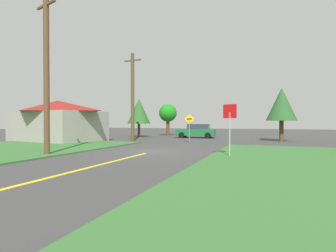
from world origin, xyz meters
The scene contains 11 objects.
ground_plane centered at (0.00, 0.00, 0.00)m, with size 120.00×120.00×0.00m, color #3D3D3D.
lane_stripe_center centered at (0.00, -8.00, 0.01)m, with size 0.20×14.00×0.01m, color yellow.
stop_sign centered at (4.84, -0.98, 1.94)m, with size 0.72×0.21×2.77m.
car_approaching_junction centered at (-1.18, 15.22, 0.81)m, with size 4.59×2.32×1.62m.
utility_pole_near centered at (-4.69, -3.81, 4.60)m, with size 1.76×0.62×8.98m.
utility_pole_mid centered at (-5.41, 7.39, 4.28)m, with size 1.80×0.33×8.37m.
direction_sign centered at (0.14, 7.65, 1.60)m, with size 0.91×0.09×2.57m.
oak_tree_left centered at (7.87, 12.62, 3.52)m, with size 2.84×2.84×5.11m.
pine_tree_center centered at (-6.27, 19.11, 3.04)m, with size 2.45×2.45×4.33m.
oak_tree_right centered at (-8.30, 14.35, 3.19)m, with size 2.84×2.84×4.77m.
barn centered at (-12.35, 5.13, 1.96)m, with size 9.06×6.68×3.92m.
Camera 1 is at (6.76, -15.14, 1.84)m, focal length 28.50 mm.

